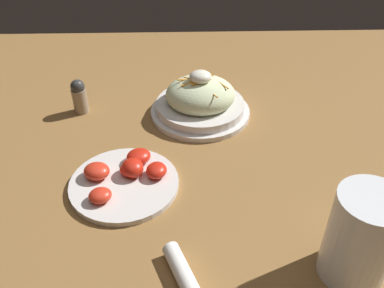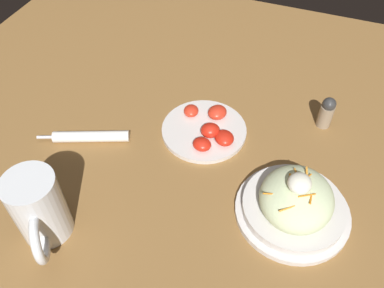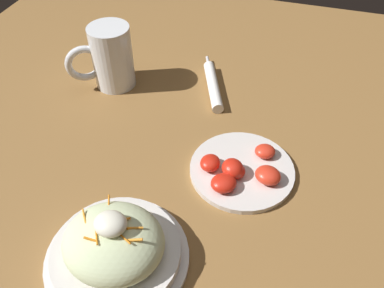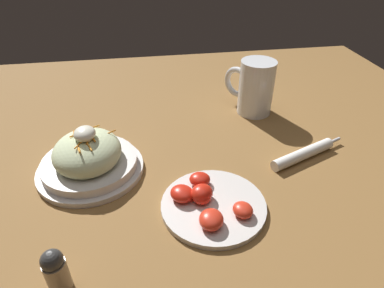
# 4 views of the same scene
# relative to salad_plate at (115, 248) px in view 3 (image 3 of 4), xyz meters

# --- Properties ---
(ground_plane) EXTENTS (1.43, 1.43, 0.00)m
(ground_plane) POSITION_rel_salad_plate_xyz_m (-0.05, -0.24, -0.03)
(ground_plane) COLOR olive
(salad_plate) EXTENTS (0.22, 0.22, 0.11)m
(salad_plate) POSITION_rel_salad_plate_xyz_m (0.00, 0.00, 0.00)
(salad_plate) COLOR silver
(salad_plate) RESTS_ON ground_plane
(beer_mug) EXTENTS (0.13, 0.11, 0.14)m
(beer_mug) POSITION_rel_salad_plate_xyz_m (0.20, -0.41, 0.03)
(beer_mug) COLOR white
(beer_mug) RESTS_ON ground_plane
(napkin_roll) EXTENTS (0.09, 0.19, 0.02)m
(napkin_roll) POSITION_rel_salad_plate_xyz_m (-0.03, -0.46, -0.02)
(napkin_roll) COLOR white
(napkin_roll) RESTS_ON ground_plane
(tomato_plate) EXTENTS (0.19, 0.19, 0.04)m
(tomato_plate) POSITION_rel_salad_plate_xyz_m (-0.14, -0.22, -0.02)
(tomato_plate) COLOR silver
(tomato_plate) RESTS_ON ground_plane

